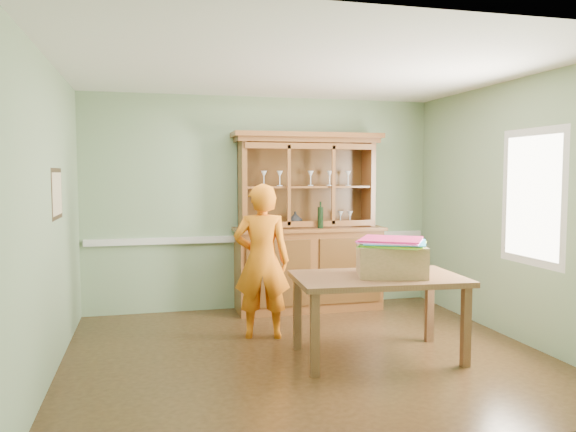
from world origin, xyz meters
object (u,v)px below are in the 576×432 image
object	(u,v)px
dining_table	(378,285)
person	(262,261)
china_hutch	(308,248)
cardboard_box	(391,260)

from	to	relation	value
dining_table	person	size ratio (longest dim) A/B	0.99
china_hutch	person	distance (m)	1.36
china_hutch	dining_table	size ratio (longest dim) A/B	1.39
dining_table	person	xyz separation A→B (m)	(-0.92, 0.91, 0.13)
dining_table	cardboard_box	world-z (taller)	cardboard_box
dining_table	china_hutch	bearing A→B (deg)	96.90
china_hutch	person	size ratio (longest dim) A/B	1.38
person	dining_table	bearing A→B (deg)	148.28
cardboard_box	person	xyz separation A→B (m)	(-1.05, 0.93, -0.11)
dining_table	cardboard_box	distance (m)	0.26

